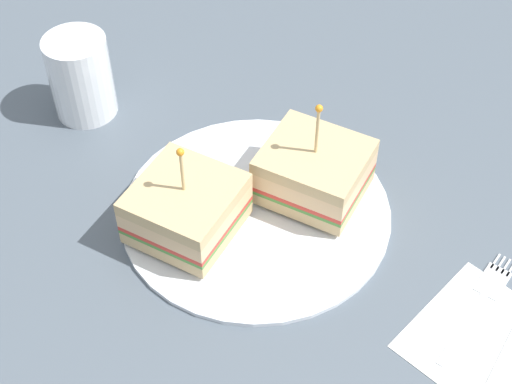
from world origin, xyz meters
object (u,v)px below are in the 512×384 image
object	(u,v)px
fork	(484,295)
drink_glass	(81,80)
plate	(256,210)
sandwich_half_front	(186,208)
sandwich_half_back	(313,169)
napkin	(484,340)

from	to	relation	value
fork	drink_glass	bearing A→B (deg)	-144.17
plate	sandwich_half_front	world-z (taller)	sandwich_half_front
sandwich_half_back	fork	xyz separation A→B (cm)	(16.40, 9.00, -3.34)
sandwich_half_front	napkin	xyz separation A→B (cm)	(19.87, 19.22, -3.39)
sandwich_half_front	napkin	distance (cm)	27.85
sandwich_half_front	napkin	world-z (taller)	sandwich_half_front
sandwich_half_front	drink_glass	size ratio (longest dim) A/B	1.37
sandwich_half_front	plate	bearing A→B (deg)	90.48
drink_glass	napkin	size ratio (longest dim) A/B	0.76
plate	sandwich_half_back	bearing A→B (deg)	92.22
sandwich_half_back	sandwich_half_front	bearing A→B (deg)	-88.71
napkin	drink_glass	bearing A→B (deg)	-149.22
fork	plate	bearing A→B (deg)	-137.43
plate	napkin	xyz separation A→B (cm)	(19.93, 12.46, -0.39)
plate	napkin	size ratio (longest dim) A/B	2.13
sandwich_half_back	fork	distance (cm)	19.00
drink_glass	fork	world-z (taller)	drink_glass
napkin	sandwich_half_front	bearing A→B (deg)	-135.96
sandwich_half_back	napkin	size ratio (longest dim) A/B	1.05
drink_glass	fork	distance (cm)	45.43
sandwich_half_back	drink_glass	xyz separation A→B (cm)	(-20.30, -17.49, 0.61)
sandwich_half_front	drink_glass	xyz separation A→B (cm)	(-20.58, -4.88, 0.66)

